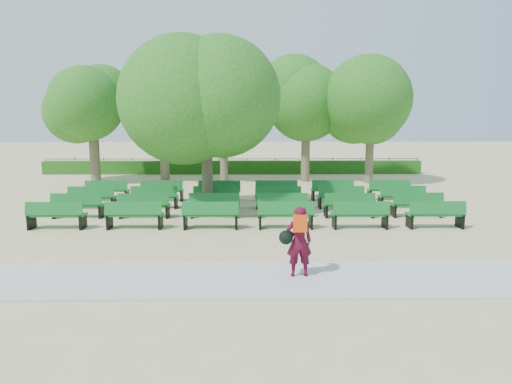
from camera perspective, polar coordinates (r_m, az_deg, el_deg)
The scene contains 9 objects.
ground at distance 17.87m, azimuth -4.58°, elevation -2.99°, with size 120.00×120.00×0.00m, color #C8B584.
paving at distance 10.76m, azimuth -7.20°, elevation -11.07°, with size 30.00×2.20×0.06m, color #BBBCB7.
curb at distance 11.83m, azimuth -6.58°, elevation -9.07°, with size 30.00×0.12×0.10m, color silver.
hedge at distance 31.63m, azimuth -2.94°, elevation 3.10°, with size 26.00×0.70×0.90m, color #225D18.
fence at distance 32.07m, azimuth -2.90°, elevation 2.38°, with size 26.00×0.10×1.02m, color black, non-canonical shape.
tree_line at distance 27.71m, azimuth -3.23°, elevation 1.32°, with size 21.80×6.80×7.04m, color #2B711E, non-canonical shape.
bench_array at distance 18.46m, azimuth -1.01°, elevation -2.26°, with size 1.93×0.62×1.22m.
tree_among at distance 18.33m, azimuth -6.27°, elevation 11.54°, with size 4.99×4.99×6.80m.
person at distance 10.76m, azimuth 5.27°, elevation -6.04°, with size 0.80×0.49×1.67m.
Camera 1 is at (1.18, -17.44, 3.71)m, focal length 32.00 mm.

